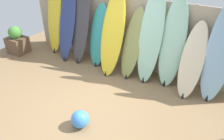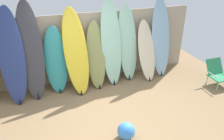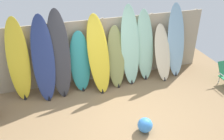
{
  "view_description": "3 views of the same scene",
  "coord_description": "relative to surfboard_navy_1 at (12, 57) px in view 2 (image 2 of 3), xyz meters",
  "views": [
    {
      "loc": [
        2.18,
        -2.68,
        2.97
      ],
      "look_at": [
        0.37,
        0.44,
        0.76
      ],
      "focal_mm": 35.0,
      "sensor_mm": 36.0,
      "label": 1
    },
    {
      "loc": [
        -1.0,
        -3.26,
        2.98
      ],
      "look_at": [
        0.38,
        0.75,
        0.8
      ],
      "focal_mm": 35.0,
      "sensor_mm": 36.0,
      "label": 2
    },
    {
      "loc": [
        -1.67,
        -4.18,
        3.82
      ],
      "look_at": [
        -0.12,
        0.79,
        0.91
      ],
      "focal_mm": 40.0,
      "sensor_mm": 36.0,
      "label": 3
    }
  ],
  "objects": [
    {
      "name": "beach_ball",
      "position": [
        1.88,
        -2.03,
        -0.89
      ],
      "size": [
        0.33,
        0.33,
        0.33
      ],
      "primitive_type": "sphere",
      "color": "#3F8CE5",
      "rests_on": "ground"
    },
    {
      "name": "ground",
      "position": [
        1.65,
        -1.56,
        -1.06
      ],
      "size": [
        7.68,
        7.68,
        0.0
      ],
      "primitive_type": "plane",
      "color": "#8E704C"
    },
    {
      "name": "fence_back",
      "position": [
        1.65,
        0.45,
        -0.16
      ],
      "size": [
        6.08,
        0.11,
        1.8
      ],
      "color": "tan",
      "rests_on": "ground"
    },
    {
      "name": "beach_chair",
      "position": [
        4.9,
        -0.95,
        -0.74
      ],
      "size": [
        0.5,
        0.59,
        0.63
      ],
      "rotation": [
        0.0,
        0.0,
        0.17
      ],
      "color": "silver",
      "rests_on": "ground"
    },
    {
      "name": "surfboard_seafoam_6",
      "position": [
        2.32,
        0.07,
        0.02
      ],
      "size": [
        0.53,
        0.56,
        2.18
      ],
      "color": "#9ED6BC",
      "rests_on": "ground"
    },
    {
      "name": "surfboard_teal_3",
      "position": [
        0.92,
        0.09,
        -0.26
      ],
      "size": [
        0.58,
        0.52,
        1.61
      ],
      "color": "teal",
      "rests_on": "ground"
    },
    {
      "name": "surfboard_olive_5",
      "position": [
        1.9,
        0.04,
        -0.24
      ],
      "size": [
        0.54,
        0.68,
        1.64
      ],
      "color": "olive",
      "rests_on": "ground"
    },
    {
      "name": "surfboard_navy_1",
      "position": [
        0.0,
        0.0,
        0.0
      ],
      "size": [
        0.6,
        0.71,
        2.13
      ],
      "color": "navy",
      "rests_on": "ground"
    },
    {
      "name": "surfboard_cream_8",
      "position": [
        3.29,
        -0.01,
        -0.29
      ],
      "size": [
        0.48,
        0.68,
        1.56
      ],
      "color": "beige",
      "rests_on": "ground"
    },
    {
      "name": "surfboard_charcoal_2",
      "position": [
        0.4,
        0.05,
        0.04
      ],
      "size": [
        0.57,
        0.61,
        2.22
      ],
      "color": "#38383D",
      "rests_on": "ground"
    },
    {
      "name": "surfboard_skyblue_9",
      "position": [
        3.75,
        0.1,
        -0.02
      ],
      "size": [
        0.53,
        0.54,
        2.1
      ],
      "color": "#8CB7D6",
      "rests_on": "ground"
    },
    {
      "name": "surfboard_yellow_4",
      "position": [
        1.4,
        -0.02,
        -0.06
      ],
      "size": [
        0.63,
        0.84,
        2.01
      ],
      "color": "yellow",
      "rests_on": "ground"
    },
    {
      "name": "surfboard_seafoam_7",
      "position": [
        2.8,
        0.15,
        -0.07
      ],
      "size": [
        0.57,
        0.53,
        2.0
      ],
      "color": "#9ED6BC",
      "rests_on": "ground"
    }
  ]
}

